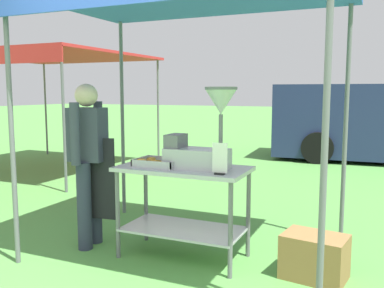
{
  "coord_description": "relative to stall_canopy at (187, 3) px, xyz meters",
  "views": [
    {
      "loc": [
        1.5,
        -2.1,
        1.53
      ],
      "look_at": [
        -0.11,
        1.55,
        1.04
      ],
      "focal_mm": 39.67,
      "sensor_mm": 36.0,
      "label": 1
    }
  ],
  "objects": [
    {
      "name": "ground_plane",
      "position": [
        0.11,
        4.55,
        -2.32
      ],
      "size": [
        70.0,
        70.0,
        0.0
      ],
      "primitive_type": "plane",
      "color": "#519342"
    },
    {
      "name": "stall_canopy",
      "position": [
        0.0,
        0.0,
        0.0
      ],
      "size": [
        2.82,
        1.95,
        2.42
      ],
      "color": "slate",
      "rests_on": "ground"
    },
    {
      "name": "donut_cart",
      "position": [
        0.0,
        -0.1,
        -1.69
      ],
      "size": [
        1.19,
        0.62,
        0.85
      ],
      "color": "#B7B7BC",
      "rests_on": "ground"
    },
    {
      "name": "donut_tray",
      "position": [
        -0.22,
        -0.17,
        -1.44
      ],
      "size": [
        0.41,
        0.31,
        0.07
      ],
      "color": "#B7B7BC",
      "rests_on": "donut_cart"
    },
    {
      "name": "donut_fryer",
      "position": [
        0.21,
        -0.13,
        -1.19
      ],
      "size": [
        0.64,
        0.28,
        0.72
      ],
      "color": "#B7B7BC",
      "rests_on": "donut_cart"
    },
    {
      "name": "menu_sign",
      "position": [
        0.43,
        -0.3,
        -1.35
      ],
      "size": [
        0.13,
        0.05,
        0.26
      ],
      "color": "black",
      "rests_on": "donut_cart"
    },
    {
      "name": "vendor",
      "position": [
        -0.97,
        -0.2,
        -1.42
      ],
      "size": [
        0.46,
        0.54,
        1.61
      ],
      "color": "#2D3347",
      "rests_on": "ground"
    },
    {
      "name": "supply_crate",
      "position": [
        1.18,
        -0.07,
        -2.13
      ],
      "size": [
        0.55,
        0.43,
        0.37
      ],
      "color": "olive",
      "rests_on": "ground"
    },
    {
      "name": "neighbour_tent",
      "position": [
        -4.28,
        2.93,
        -0.14
      ],
      "size": [
        3.31,
        3.18,
        2.24
      ],
      "color": "slate",
      "rests_on": "ground"
    }
  ]
}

